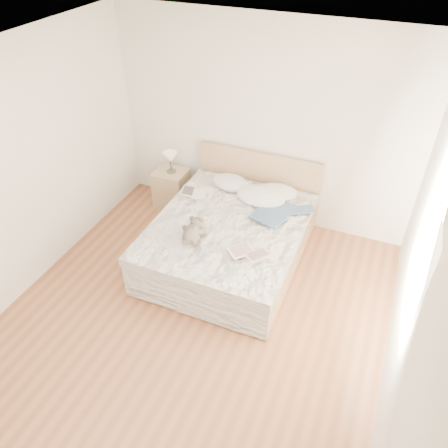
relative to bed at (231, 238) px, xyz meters
The scene contains 16 objects.
floor 1.23m from the bed, 90.00° to the right, with size 4.00×4.50×0.00m, color brown.
ceiling 2.67m from the bed, 90.00° to the right, with size 4.00×4.50×0.00m, color white.
wall_back 1.49m from the bed, 90.00° to the left, with size 4.00×0.02×2.70m, color white.
wall_left 2.55m from the bed, 149.21° to the right, with size 0.02×4.50×2.70m, color white.
wall_right 2.55m from the bed, 30.79° to the right, with size 0.02×4.50×2.70m, color white.
window 2.46m from the bed, 24.16° to the right, with size 0.02×1.30×1.10m, color white.
bed is the anchor object (origin of this frame).
nightstand 1.46m from the bed, 148.42° to the left, with size 0.45×0.40×0.56m, color tan.
table_lamp 1.51m from the bed, 147.90° to the left, with size 0.25×0.25×0.31m.
pillow_left 0.83m from the bed, 111.98° to the left, with size 0.53×0.37×0.16m, color white.
pillow_middle 0.67m from the bed, 70.84° to the left, with size 0.64×0.45×0.19m, color white.
pillow_right 0.87m from the bed, 64.46° to the left, with size 0.53×0.37×0.16m, color white.
blouse 0.63m from the bed, 34.17° to the left, with size 0.59×0.63×0.02m, color navy, non-canonical shape.
photo_book 0.77m from the bed, 154.33° to the left, with size 0.35×0.24×0.03m, color white.
childrens_book 0.75m from the bed, 50.78° to the right, with size 0.39×0.26×0.03m, color #FFEACC.
teddy_bear 0.69m from the bed, 114.86° to the right, with size 0.24×0.35×0.18m, color brown, non-canonical shape.
Camera 1 is at (1.53, -2.70, 3.75)m, focal length 35.00 mm.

